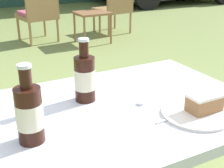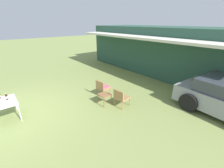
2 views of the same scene
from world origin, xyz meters
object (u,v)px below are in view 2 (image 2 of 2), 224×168
Objects in this scene: garden_side_table at (104,96)px; wicker_chair_plain at (121,97)px; wicker_chair_cushioned at (103,87)px; patio_table at (4,103)px; cola_bottle_near at (7,97)px.

wicker_chair_plain is at bearing 33.67° from garden_side_table.
wicker_chair_cushioned is 1.62× the size of garden_side_table.
wicker_chair_plain is 4.18m from patio_table.
wicker_chair_plain reaches higher than garden_side_table.
wicker_chair_cushioned is at bearing 149.06° from garden_side_table.
wicker_chair_plain is at bearing 170.54° from wicker_chair_cushioned.
cola_bottle_near is (-0.11, 0.11, 0.16)m from patio_table.
wicker_chair_cushioned is 3.77m from patio_table.
patio_table is 4.09× the size of cola_bottle_near.
wicker_chair_plain is 1.62× the size of garden_side_table.
wicker_chair_cushioned is 3.70m from cola_bottle_near.
cola_bottle_near reaches higher than wicker_chair_cushioned.
garden_side_table is at bearing 65.08° from cola_bottle_near.
cola_bottle_near is (-1.48, -3.18, 0.39)m from garden_side_table.
wicker_chair_cushioned is 3.12× the size of cola_bottle_near.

